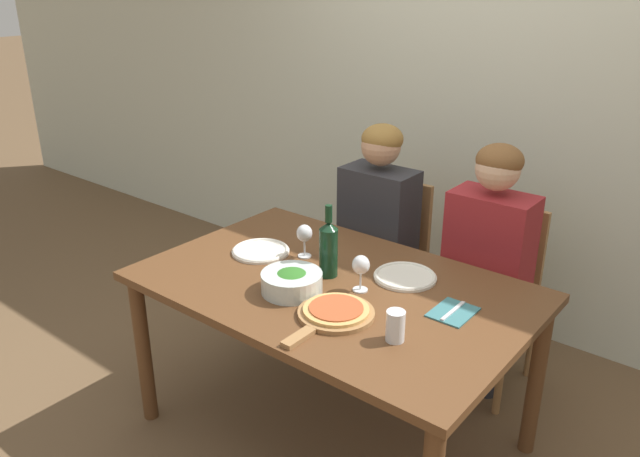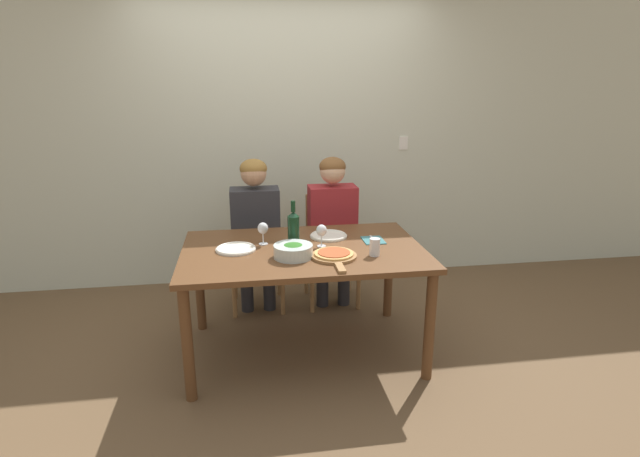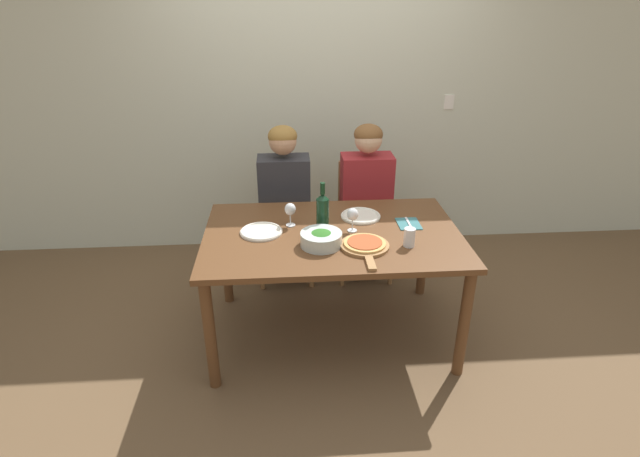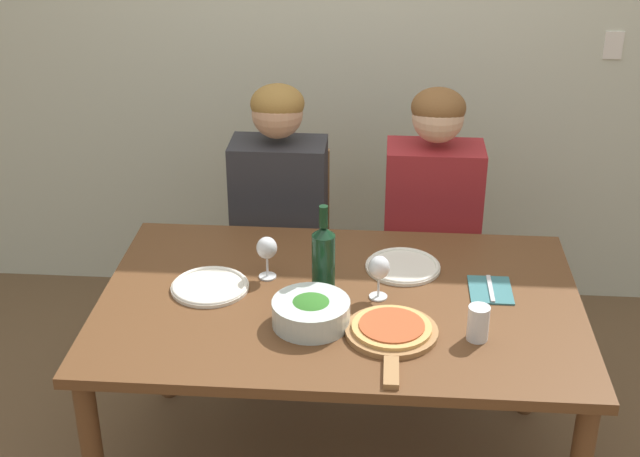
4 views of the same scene
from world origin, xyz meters
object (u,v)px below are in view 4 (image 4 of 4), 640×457
object	(u,v)px
wine_glass_right	(379,269)
fork_on_napkin	(490,290)
broccoli_bowl	(311,312)
dinner_plate_left	(210,286)
chair_left	(283,247)
person_man	(433,208)
dinner_plate_right	(403,266)
pizza_on_board	(392,331)
wine_glass_left	(267,250)
water_tumbler	(478,323)
wine_bottle	(323,258)
person_woman	(279,204)
chair_right	(428,252)

from	to	relation	value
wine_glass_right	fork_on_napkin	world-z (taller)	wine_glass_right
broccoli_bowl	dinner_plate_left	distance (m)	0.40
fork_on_napkin	chair_left	bearing A→B (deg)	135.69
person_man	dinner_plate_right	world-z (taller)	person_man
pizza_on_board	wine_glass_left	world-z (taller)	wine_glass_left
broccoli_bowl	wine_glass_right	distance (m)	0.28
broccoli_bowl	dinner_plate_left	world-z (taller)	broccoli_bowl
water_tumbler	fork_on_napkin	xyz separation A→B (m)	(0.07, 0.29, -0.05)
dinner_plate_left	pizza_on_board	size ratio (longest dim) A/B	0.61
wine_bottle	wine_glass_right	xyz separation A→B (m)	(0.18, -0.03, -0.02)
wine_glass_right	person_woman	bearing A→B (deg)	119.56
chair_right	person_woman	distance (m)	0.68
wine_glass_right	wine_bottle	bearing A→B (deg)	171.59
pizza_on_board	chair_right	bearing A→B (deg)	81.33
person_woman	dinner_plate_right	xyz separation A→B (m)	(0.49, -0.52, 0.02)
person_man	fork_on_napkin	xyz separation A→B (m)	(0.16, -0.66, 0.01)
broccoli_bowl	dinner_plate_right	world-z (taller)	broccoli_bowl
chair_left	dinner_plate_right	distance (m)	0.85
person_woman	dinner_plate_left	xyz separation A→B (m)	(-0.15, -0.71, 0.02)
person_man	dinner_plate_right	xyz separation A→B (m)	(-0.12, -0.52, 0.02)
water_tumbler	fork_on_napkin	distance (m)	0.30
wine_bottle	chair_right	bearing A→B (deg)	64.42
person_man	person_woman	bearing A→B (deg)	180.00
person_man	water_tumbler	xyz separation A→B (m)	(0.10, -0.95, 0.07)
water_tumbler	pizza_on_board	bearing A→B (deg)	-179.23
chair_left	chair_right	xyz separation A→B (m)	(0.62, 0.00, 0.00)
person_woman	broccoli_bowl	bearing A→B (deg)	-77.08
pizza_on_board	water_tumbler	world-z (taller)	water_tumbler
person_man	wine_glass_left	world-z (taller)	person_man
person_woman	wine_bottle	distance (m)	0.75
dinner_plate_right	pizza_on_board	size ratio (longest dim) A/B	0.61
broccoli_bowl	wine_glass_left	size ratio (longest dim) A/B	1.61
fork_on_napkin	chair_right	bearing A→B (deg)	102.15
dinner_plate_right	water_tumbler	xyz separation A→B (m)	(0.22, -0.42, 0.05)
wine_bottle	pizza_on_board	distance (m)	0.35
water_tumbler	dinner_plate_left	bearing A→B (deg)	164.70
water_tumbler	wine_glass_left	bearing A→B (deg)	154.32
wine_glass_right	broccoli_bowl	bearing A→B (deg)	-139.39
dinner_plate_left	wine_glass_left	size ratio (longest dim) A/B	1.71
person_man	dinner_plate_right	size ratio (longest dim) A/B	4.75
broccoli_bowl	pizza_on_board	xyz separation A→B (m)	(0.25, -0.05, -0.03)
wine_bottle	wine_glass_right	distance (m)	0.18
chair_left	person_man	size ratio (longest dim) A/B	0.72
pizza_on_board	broccoli_bowl	bearing A→B (deg)	169.12
pizza_on_board	person_man	bearing A→B (deg)	80.37
person_man	dinner_plate_left	size ratio (longest dim) A/B	4.75
chair_right	person_man	size ratio (longest dim) A/B	0.72
wine_bottle	wine_glass_left	size ratio (longest dim) A/B	2.05
person_man	pizza_on_board	bearing A→B (deg)	-99.63
chair_right	wine_glass_right	world-z (taller)	wine_glass_right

